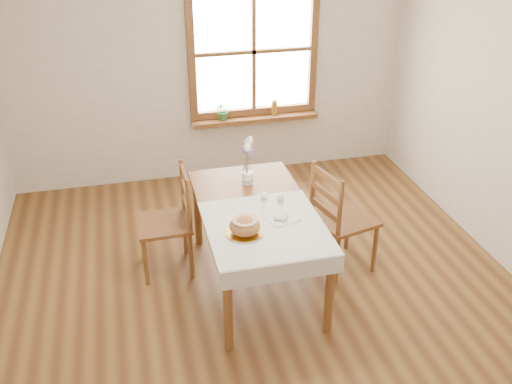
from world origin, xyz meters
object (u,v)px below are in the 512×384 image
dining_table (256,217)px  bread_plate (245,233)px  flower_vase (248,179)px  chair_left (164,222)px  chair_right (345,217)px

dining_table → bread_plate: bearing=-115.5°
bread_plate → flower_vase: flower_vase is taller
chair_left → flower_vase: (0.76, 0.04, 0.32)m
dining_table → chair_left: (-0.73, 0.39, -0.18)m
chair_right → flower_vase: chair_right is taller
dining_table → flower_vase: (0.03, 0.43, 0.14)m
dining_table → chair_right: 0.83m
dining_table → flower_vase: bearing=86.2°
chair_right → chair_left: bearing=64.0°
chair_right → bread_plate: size_ratio=3.68×
dining_table → bread_plate: (-0.18, -0.37, 0.10)m
chair_right → flower_vase: size_ratio=9.35×
dining_table → chair_left: size_ratio=1.63×
bread_plate → dining_table: bearing=64.5°
chair_left → flower_vase: 0.82m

